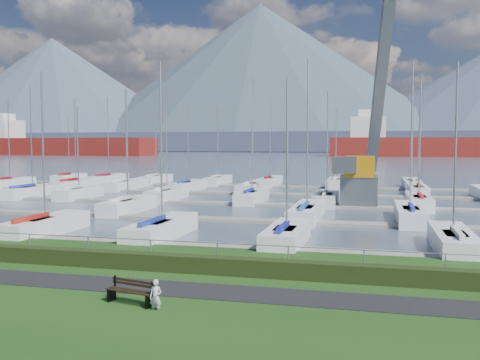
% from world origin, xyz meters
% --- Properties ---
extents(path, '(160.00, 2.00, 0.04)m').
position_xyz_m(path, '(0.00, -3.00, 0.01)').
color(path, black).
rests_on(path, grass).
extents(water, '(800.00, 540.00, 0.20)m').
position_xyz_m(water, '(0.00, 260.00, -0.40)').
color(water, '#465366').
extents(hedge, '(80.00, 0.70, 0.70)m').
position_xyz_m(hedge, '(0.00, -0.40, 0.35)').
color(hedge, black).
rests_on(hedge, grass).
extents(fence, '(80.00, 0.04, 0.04)m').
position_xyz_m(fence, '(0.00, 0.00, 1.20)').
color(fence, '#93969B').
rests_on(fence, grass).
extents(foothill, '(900.00, 80.00, 12.00)m').
position_xyz_m(foothill, '(0.00, 330.00, 6.00)').
color(foothill, '#40485D').
rests_on(foothill, water).
extents(mountains, '(1190.00, 360.00, 115.00)m').
position_xyz_m(mountains, '(7.35, 404.62, 46.68)').
color(mountains, '#445163').
rests_on(mountains, water).
extents(docks, '(90.00, 41.60, 0.25)m').
position_xyz_m(docks, '(0.00, 26.00, -0.22)').
color(docks, slate).
rests_on(docks, water).
extents(bench_right, '(1.85, 0.83, 0.85)m').
position_xyz_m(bench_right, '(0.47, -5.04, 0.42)').
color(bench_right, black).
rests_on(bench_right, grass).
extents(person, '(0.43, 0.30, 1.15)m').
position_xyz_m(person, '(1.54, -5.47, 0.57)').
color(person, '#B4B3BA').
rests_on(person, grass).
extents(crane, '(5.45, 13.22, 22.35)m').
position_xyz_m(crane, '(7.60, 28.44, 5.33)').
color(crane, slate).
rests_on(crane, water).
extents(cargo_ship_west, '(91.06, 24.05, 21.50)m').
position_xyz_m(cargo_ship_west, '(-134.34, 195.47, 3.63)').
color(cargo_ship_west, maroon).
rests_on(cargo_ship_west, water).
extents(cargo_ship_mid, '(102.54, 21.54, 21.50)m').
position_xyz_m(cargo_ship_mid, '(37.29, 209.34, 3.52)').
color(cargo_ship_mid, maroon).
rests_on(cargo_ship_mid, water).
extents(sailboat_fleet, '(74.67, 50.34, 13.39)m').
position_xyz_m(sailboat_fleet, '(-1.95, 29.26, 5.35)').
color(sailboat_fleet, silver).
rests_on(sailboat_fleet, water).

